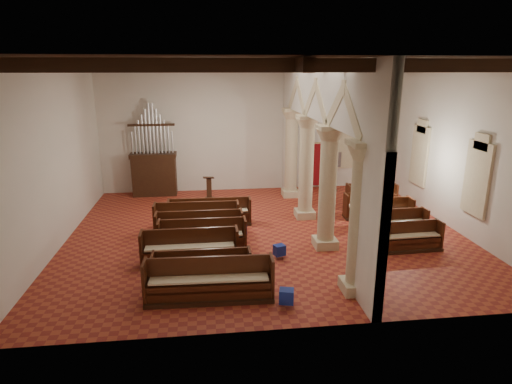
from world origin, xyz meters
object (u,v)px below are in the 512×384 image
object	(u,v)px
nave_pew_0	(209,286)
aisle_pew_0	(411,241)
processional_banner	(335,176)
lectern	(209,190)
pipe_organ	(154,166)

from	to	relation	value
nave_pew_0	aisle_pew_0	world-z (taller)	nave_pew_0
nave_pew_0	aisle_pew_0	bearing A→B (deg)	21.73
processional_banner	aisle_pew_0	bearing A→B (deg)	-73.01
processional_banner	lectern	bearing A→B (deg)	-158.22
pipe_organ	lectern	xyz separation A→B (m)	(2.52, -1.19, -0.89)
aisle_pew_0	nave_pew_0	bearing A→B (deg)	-162.42
pipe_organ	aisle_pew_0	distance (m)	11.84
nave_pew_0	aisle_pew_0	xyz separation A→B (m)	(6.63, 2.40, -0.05)
pipe_organ	lectern	size ratio (longest dim) A/B	3.80
pipe_organ	aisle_pew_0	world-z (taller)	pipe_organ
processional_banner	nave_pew_0	bearing A→B (deg)	-109.09
pipe_organ	nave_pew_0	distance (m)	10.30
pipe_organ	processional_banner	distance (m)	8.67
pipe_organ	lectern	world-z (taller)	pipe_organ
processional_banner	nave_pew_0	world-z (taller)	processional_banner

